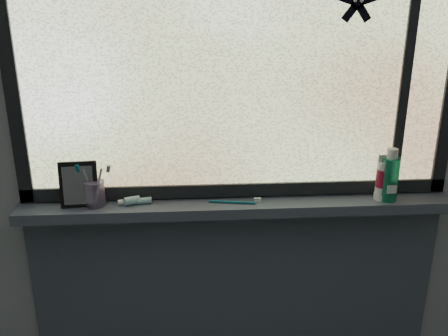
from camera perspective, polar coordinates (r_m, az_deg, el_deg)
wall_back at (r=1.85m, az=1.48°, el=3.62°), size 3.00×0.01×2.50m
windowsill at (r=1.86m, az=1.63°, el=-4.43°), size 1.62×0.14×0.04m
sill_apron at (r=2.17m, az=1.34°, el=-16.14°), size 1.62×0.02×0.98m
window_pane at (r=1.77m, az=1.64°, el=12.16°), size 1.50×0.01×1.00m
frame_bottom at (r=1.89m, az=1.51°, el=-2.45°), size 1.60×0.03×0.05m
frame_left at (r=1.86m, az=-23.41°, el=10.95°), size 0.05×0.03×1.10m
frame_mullion at (r=1.91m, az=20.22°, el=11.59°), size 0.03×0.03×1.00m
starfish_sticker at (r=1.82m, az=15.01°, el=17.77°), size 0.15×0.02×0.15m
vanity_mirror at (r=1.86m, az=-16.27°, el=-1.80°), size 0.14×0.08×0.17m
toothpaste_tube at (r=1.85m, az=-9.91°, el=-3.67°), size 0.18×0.08×0.03m
toothbrush_cup at (r=1.86m, az=-14.53°, el=-2.84°), size 0.08×0.08×0.09m
toothbrush_lying at (r=1.84m, az=0.93°, el=-3.85°), size 0.21×0.06×0.01m
mouthwash_bottle at (r=1.93m, az=18.42°, el=-0.72°), size 0.08×0.08×0.17m
cream_tube at (r=1.94m, az=17.73°, el=-0.85°), size 0.06×0.06×0.13m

